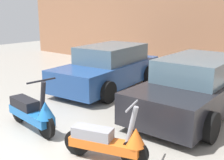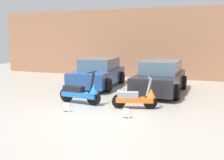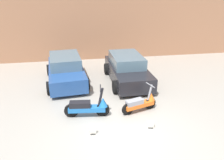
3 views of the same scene
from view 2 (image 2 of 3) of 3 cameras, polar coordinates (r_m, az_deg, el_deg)
ground_plane at (r=8.05m, az=-3.10°, el=-7.10°), size 28.00×28.00×0.00m
wall_back at (r=15.25m, az=9.16°, el=7.34°), size 19.60×0.12×3.75m
scooter_front_left at (r=9.33m, az=-6.24°, el=-2.49°), size 1.58×0.57×1.10m
scooter_front_right at (r=8.70m, az=5.01°, el=-3.57°), size 1.37×0.67×0.98m
car_rear_left at (r=12.62m, az=-2.77°, el=1.42°), size 2.07×3.85×1.26m
car_rear_center at (r=11.35m, az=9.78°, el=0.53°), size 1.87×3.78×1.27m
placard_near_left_scooter at (r=8.49m, az=-9.18°, el=-5.58°), size 0.20×0.13×0.26m
placard_near_right_scooter at (r=7.75m, az=3.00°, el=-6.85°), size 0.20×0.16×0.26m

